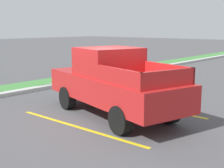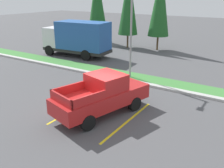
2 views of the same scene
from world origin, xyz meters
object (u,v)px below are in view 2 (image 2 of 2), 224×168
street_light (130,28)px  cypress_tree_left_inner (128,2)px  pickup_truck_main (103,95)px  cargo_truck_distant (78,38)px  cypress_tree_center (160,2)px  cypress_tree_leftmost (97,0)px

street_light → cypress_tree_left_inner: 11.18m
pickup_truck_main → cypress_tree_left_inner: size_ratio=0.65×
cargo_truck_distant → cypress_tree_center: bearing=51.7°
pickup_truck_main → cypress_tree_center: (-3.79, 16.06, 4.07)m
street_light → cypress_tree_center: bearing=101.7°
cargo_truck_distant → cypress_tree_leftmost: size_ratio=0.79×
pickup_truck_main → cargo_truck_distant: cargo_truck_distant is taller
cargo_truck_distant → pickup_truck_main: bearing=-44.5°
street_light → cypress_tree_leftmost: 14.67m
cypress_tree_left_inner → cypress_tree_center: size_ratio=0.98×
cypress_tree_center → cypress_tree_leftmost: bearing=179.2°
pickup_truck_main → cypress_tree_center: 16.99m
street_light → cargo_truck_distant: bearing=156.6°
street_light → cypress_tree_left_inner: size_ratio=0.74×
cargo_truck_distant → cypress_tree_center: 9.44m
pickup_truck_main → street_light: bearing=106.1°
cypress_tree_left_inner → pickup_truck_main: bearing=-65.0°
pickup_truck_main → street_light: (-1.67, 5.81, 2.63)m
cargo_truck_distant → street_light: 8.48m
cargo_truck_distant → cypress_tree_center: cypress_tree_center is taller
cypress_tree_center → pickup_truck_main: bearing=-76.7°
street_light → cypress_tree_leftmost: (-10.28, 10.36, 1.52)m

